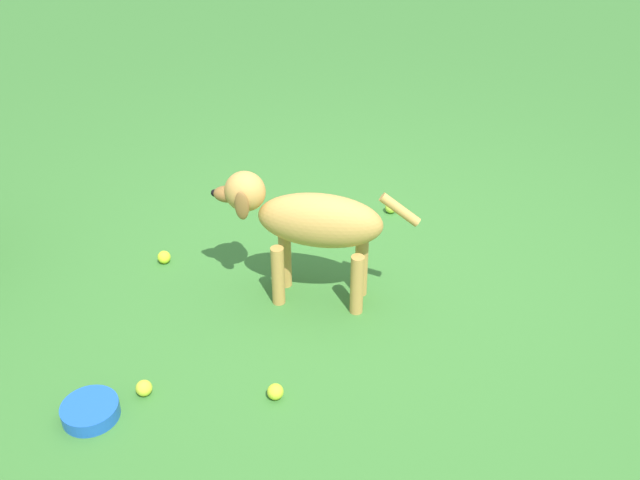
{
  "coord_description": "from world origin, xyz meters",
  "views": [
    {
      "loc": [
        1.61,
        2.29,
        2.04
      ],
      "look_at": [
        0.17,
        0.06,
        0.33
      ],
      "focal_mm": 39.35,
      "sensor_mm": 36.0,
      "label": 1
    }
  ],
  "objects_px": {
    "tennis_ball_3": "(144,388)",
    "water_bowl": "(90,411)",
    "tennis_ball_4": "(391,207)",
    "tennis_ball_2": "(164,257)",
    "tennis_ball_1": "(251,196)",
    "tennis_ball_0": "(275,392)",
    "dog": "(308,221)"
  },
  "relations": [
    {
      "from": "tennis_ball_0",
      "to": "tennis_ball_1",
      "type": "distance_m",
      "value": 1.6
    },
    {
      "from": "tennis_ball_2",
      "to": "tennis_ball_4",
      "type": "distance_m",
      "value": 1.3
    },
    {
      "from": "tennis_ball_4",
      "to": "water_bowl",
      "type": "height_order",
      "value": "tennis_ball_4"
    },
    {
      "from": "dog",
      "to": "water_bowl",
      "type": "relative_size",
      "value": 3.23
    },
    {
      "from": "tennis_ball_2",
      "to": "dog",
      "type": "bearing_deg",
      "value": 126.24
    },
    {
      "from": "tennis_ball_3",
      "to": "dog",
      "type": "bearing_deg",
      "value": -168.05
    },
    {
      "from": "tennis_ball_1",
      "to": "tennis_ball_2",
      "type": "distance_m",
      "value": 0.75
    },
    {
      "from": "tennis_ball_2",
      "to": "tennis_ball_3",
      "type": "xyz_separation_m",
      "value": [
        0.42,
        0.83,
        0.0
      ]
    },
    {
      "from": "tennis_ball_3",
      "to": "tennis_ball_4",
      "type": "height_order",
      "value": "same"
    },
    {
      "from": "tennis_ball_0",
      "to": "tennis_ball_3",
      "type": "relative_size",
      "value": 1.0
    },
    {
      "from": "dog",
      "to": "tennis_ball_1",
      "type": "bearing_deg",
      "value": -58.42
    },
    {
      "from": "tennis_ball_3",
      "to": "water_bowl",
      "type": "relative_size",
      "value": 0.3
    },
    {
      "from": "tennis_ball_3",
      "to": "tennis_ball_4",
      "type": "distance_m",
      "value": 1.8
    },
    {
      "from": "tennis_ball_3",
      "to": "water_bowl",
      "type": "height_order",
      "value": "tennis_ball_3"
    },
    {
      "from": "dog",
      "to": "tennis_ball_0",
      "type": "relative_size",
      "value": 10.78
    },
    {
      "from": "dog",
      "to": "tennis_ball_2",
      "type": "xyz_separation_m",
      "value": [
        0.47,
        -0.64,
        -0.38
      ]
    },
    {
      "from": "tennis_ball_1",
      "to": "tennis_ball_0",
      "type": "bearing_deg",
      "value": 65.21
    },
    {
      "from": "tennis_ball_2",
      "to": "tennis_ball_0",
      "type": "bearing_deg",
      "value": 90.25
    },
    {
      "from": "tennis_ball_1",
      "to": "water_bowl",
      "type": "distance_m",
      "value": 1.75
    },
    {
      "from": "dog",
      "to": "tennis_ball_0",
      "type": "bearing_deg",
      "value": 90.39
    },
    {
      "from": "tennis_ball_0",
      "to": "tennis_ball_2",
      "type": "relative_size",
      "value": 1.0
    },
    {
      "from": "tennis_ball_4",
      "to": "tennis_ball_2",
      "type": "bearing_deg",
      "value": -10.13
    },
    {
      "from": "tennis_ball_1",
      "to": "tennis_ball_2",
      "type": "relative_size",
      "value": 1.0
    },
    {
      "from": "tennis_ball_1",
      "to": "tennis_ball_2",
      "type": "bearing_deg",
      "value": 25.68
    },
    {
      "from": "tennis_ball_2",
      "to": "tennis_ball_3",
      "type": "relative_size",
      "value": 1.0
    },
    {
      "from": "dog",
      "to": "tennis_ball_2",
      "type": "bearing_deg",
      "value": -9.98
    },
    {
      "from": "tennis_ball_0",
      "to": "tennis_ball_4",
      "type": "xyz_separation_m",
      "value": [
        -1.27,
        -0.9,
        0.0
      ]
    },
    {
      "from": "tennis_ball_0",
      "to": "tennis_ball_3",
      "type": "distance_m",
      "value": 0.52
    },
    {
      "from": "tennis_ball_4",
      "to": "tennis_ball_0",
      "type": "bearing_deg",
      "value": 35.25
    },
    {
      "from": "tennis_ball_1",
      "to": "tennis_ball_3",
      "type": "distance_m",
      "value": 1.59
    },
    {
      "from": "dog",
      "to": "tennis_ball_0",
      "type": "height_order",
      "value": "dog"
    },
    {
      "from": "dog",
      "to": "tennis_ball_1",
      "type": "distance_m",
      "value": 1.06
    }
  ]
}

